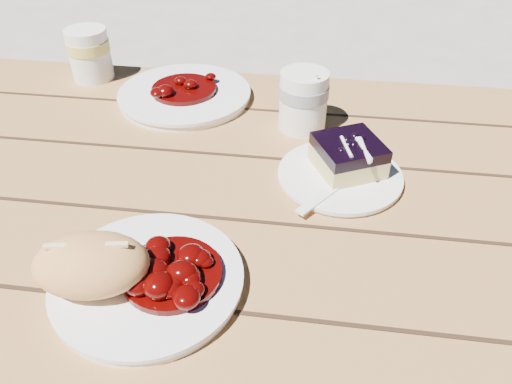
# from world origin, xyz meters

# --- Properties ---
(picnic_table) EXTENTS (2.00, 1.55, 0.75)m
(picnic_table) POSITION_xyz_m (0.00, -0.00, 0.59)
(picnic_table) COLOR olive
(picnic_table) RESTS_ON ground
(main_plate) EXTENTS (0.23, 0.23, 0.02)m
(main_plate) POSITION_xyz_m (0.05, -0.21, 0.76)
(main_plate) COLOR white
(main_plate) RESTS_ON picnic_table
(goulash_stew) EXTENTS (0.12, 0.12, 0.04)m
(goulash_stew) POSITION_xyz_m (0.08, -0.21, 0.79)
(goulash_stew) COLOR #410302
(goulash_stew) RESTS_ON main_plate
(bread_roll) EXTENTS (0.15, 0.11, 0.07)m
(bread_roll) POSITION_xyz_m (-0.01, -0.23, 0.80)
(bread_roll) COLOR #E49E57
(bread_roll) RESTS_ON main_plate
(dessert_plate) EXTENTS (0.19, 0.19, 0.01)m
(dessert_plate) POSITION_xyz_m (0.27, 0.04, 0.76)
(dessert_plate) COLOR white
(dessert_plate) RESTS_ON picnic_table
(blueberry_cake) EXTENTS (0.13, 0.13, 0.05)m
(blueberry_cake) POSITION_xyz_m (0.28, 0.05, 0.79)
(blueberry_cake) COLOR #D2C072
(blueberry_cake) RESTS_ON dessert_plate
(fork_dessert) EXTENTS (0.11, 0.14, 0.00)m
(fork_dessert) POSITION_xyz_m (0.25, -0.02, 0.76)
(fork_dessert) COLOR white
(fork_dessert) RESTS_ON dessert_plate
(coffee_cup) EXTENTS (0.08, 0.08, 0.10)m
(coffee_cup) POSITION_xyz_m (0.21, 0.19, 0.80)
(coffee_cup) COLOR white
(coffee_cup) RESTS_ON picnic_table
(second_plate) EXTENTS (0.25, 0.25, 0.02)m
(second_plate) POSITION_xyz_m (-0.03, 0.27, 0.76)
(second_plate) COLOR white
(second_plate) RESTS_ON picnic_table
(second_stew) EXTENTS (0.13, 0.13, 0.04)m
(second_stew) POSITION_xyz_m (-0.03, 0.27, 0.79)
(second_stew) COLOR #410302
(second_stew) RESTS_ON second_plate
(second_cup) EXTENTS (0.08, 0.08, 0.10)m
(second_cup) POSITION_xyz_m (-0.25, 0.33, 0.80)
(second_cup) COLOR white
(second_cup) RESTS_ON picnic_table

